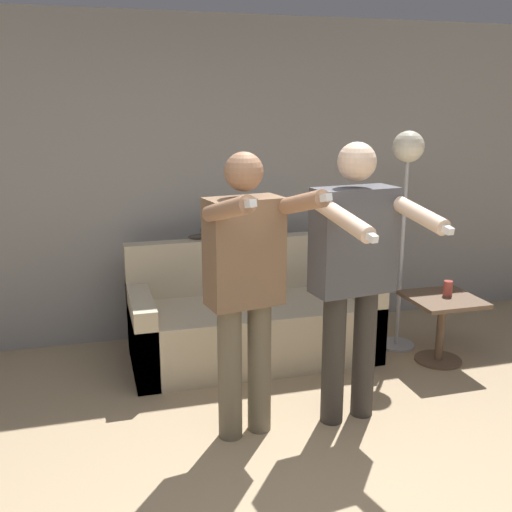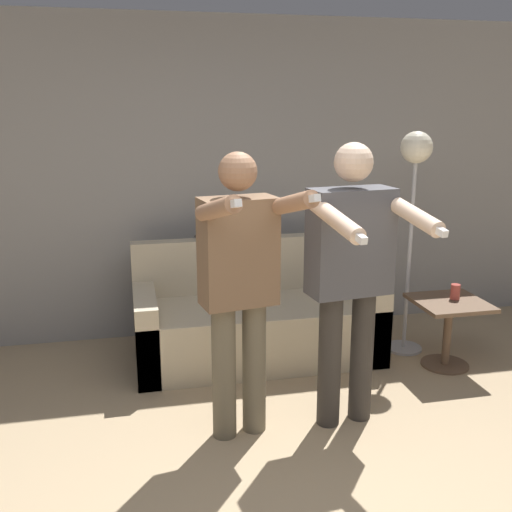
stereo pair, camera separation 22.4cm
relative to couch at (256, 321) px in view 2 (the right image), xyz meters
The scene contains 8 objects.
wall_back 1.22m from the couch, 110.16° to the left, with size 10.00×0.05×2.60m.
couch is the anchor object (origin of this frame).
person_left 1.34m from the couch, 106.97° to the right, with size 0.57×0.72×1.67m.
person_right 1.35m from the couch, 73.55° to the right, with size 0.61×0.72×1.71m.
cat 0.76m from the couch, 116.71° to the left, with size 0.45×0.12×0.19m.
floor_lamp 1.61m from the couch, ahead, with size 0.29×0.29×1.72m.
side_table 1.44m from the couch, 19.92° to the right, with size 0.51×0.51×0.51m.
cup 1.51m from the couch, 18.14° to the right, with size 0.07×0.07×0.11m.
Camera 2 is at (-0.70, -2.16, 1.93)m, focal length 42.00 mm.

